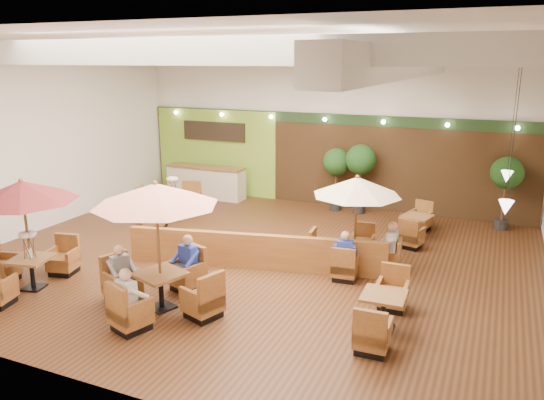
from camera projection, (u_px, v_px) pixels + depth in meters
The scene contains 17 objects.
room at pixel (281, 115), 13.82m from camera, with size 14.04×14.00×5.52m.
service_counter at pixel (206, 182), 19.84m from camera, with size 3.00×0.75×1.18m.
booth_divider at pixel (255, 251), 13.05m from camera, with size 6.45×0.18×0.89m, color brown.
table_0 at pixel (22, 211), 11.57m from camera, with size 2.48×2.60×2.56m.
table_1 at pixel (157, 223), 10.59m from camera, with size 2.83×2.83×2.73m.
table_2 at pixel (356, 204), 12.83m from camera, with size 2.33×2.33×2.36m.
table_3 at pixel (167, 205), 17.20m from camera, with size 1.98×2.83×1.57m.
table_4 at pixel (383, 312), 10.13m from camera, with size 0.84×2.43×0.91m.
table_5 at pixel (416, 227), 15.29m from camera, with size 0.94×2.43×0.87m.
topiary_0 at pixel (336, 165), 17.84m from camera, with size 0.92×0.92×2.14m.
topiary_1 at pixel (361, 162), 17.48m from camera, with size 1.00×1.00×2.33m.
topiary_2 at pixel (507, 176), 15.78m from camera, with size 0.96×0.96×2.24m.
diner_0 at pixel (129, 293), 9.98m from camera, with size 0.44×0.40×0.82m.
diner_1 at pixel (187, 258), 11.75m from camera, with size 0.44×0.39×0.83m.
diner_2 at pixel (121, 267), 11.26m from camera, with size 0.41×0.43×0.77m.
diner_3 at pixel (345, 250), 12.29m from camera, with size 0.39×0.33×0.76m.
diner_4 at pixel (390, 242), 12.72m from camera, with size 0.33×0.41×0.84m.
Camera 1 is at (5.59, -11.65, 5.02)m, focal length 35.00 mm.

